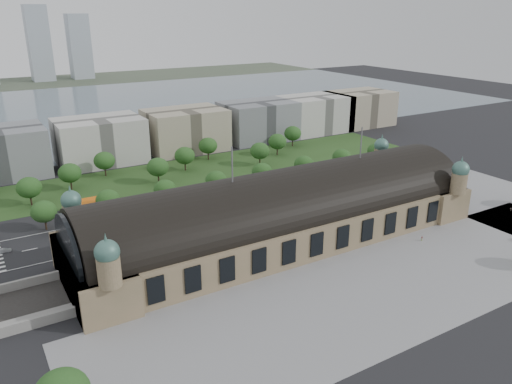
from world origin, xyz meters
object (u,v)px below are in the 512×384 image
traffic_car_3 (197,210)px  pedestrian_0 (422,239)px  traffic_car_4 (283,201)px  pedestrian_2 (511,209)px  parked_car_5 (173,232)px  bus_mid (274,204)px  parked_car_2 (76,260)px  traffic_car_5 (306,181)px  parked_car_3 (154,239)px  parked_car_6 (209,225)px  traffic_car_1 (4,251)px  bus_east (278,199)px  parked_car_4 (190,233)px  petrol_station (87,203)px  traffic_car_2 (100,235)px  bus_west (209,214)px  parked_car_0 (96,250)px  parked_car_1 (88,252)px  traffic_car_6 (355,182)px

traffic_car_3 → pedestrian_0: (57.84, -67.37, 0.20)m
traffic_car_4 → pedestrian_2: size_ratio=2.40×
parked_car_5 → bus_mid: bus_mid is taller
parked_car_2 → traffic_car_5: bearing=65.8°
parked_car_3 → parked_car_6: bearing=66.3°
traffic_car_1 → pedestrian_2: pedestrian_2 is taller
pedestrian_0 → parked_car_6: bearing=143.4°
bus_mid → bus_east: size_ratio=1.14×
parked_car_6 → pedestrian_2: size_ratio=2.81×
parked_car_4 → pedestrian_2: (123.53, -46.93, 0.20)m
pedestrian_0 → petrol_station: bearing=139.6°
petrol_station → traffic_car_2: size_ratio=2.45×
traffic_car_2 → bus_mid: (70.12, -8.68, 1.06)m
parked_car_6 → bus_west: (4.19, 8.26, 0.86)m
petrol_station → pedestrian_0: petrol_station is taller
parked_car_3 → parked_car_4: bearing=55.9°
parked_car_0 → parked_car_6: (42.31, -1.26, 0.05)m
petrol_station → parked_car_4: bearing=-58.8°
traffic_car_1 → parked_car_1: bearing=-116.2°
bus_mid → parked_car_6: bearing=97.0°
traffic_car_5 → pedestrian_0: bearing=-175.5°
parked_car_2 → parked_car_1: bearing=94.2°
traffic_car_5 → traffic_car_4: bearing=131.1°
parked_car_4 → bus_east: (46.15, 11.00, 0.93)m
parked_car_6 → bus_east: (37.09, 8.26, 0.89)m
traffic_car_1 → parked_car_3: traffic_car_1 is taller
parked_car_2 → pedestrian_2: 170.88m
traffic_car_2 → traffic_car_3: (40.89, 4.72, -0.15)m
traffic_car_2 → bus_mid: bearing=84.7°
parked_car_0 → parked_car_6: parked_car_6 is taller
traffic_car_4 → traffic_car_5: 30.31m
petrol_station → bus_mid: bearing=-29.4°
traffic_car_6 → bus_mid: size_ratio=0.45×
pedestrian_2 → parked_car_4: bearing=43.9°
traffic_car_5 → bus_mid: bus_mid is taller
traffic_car_1 → bus_east: 107.09m
parked_car_3 → bus_west: (26.31, 9.12, 0.92)m
parked_car_3 → parked_car_5: parked_car_5 is taller
traffic_car_4 → bus_east: size_ratio=0.37×
bus_east → traffic_car_4: bearing=-138.8°
traffic_car_3 → parked_car_6: 16.87m
traffic_car_2 → bus_west: size_ratio=0.50×
parked_car_1 → bus_west: (49.49, 7.00, 0.94)m
traffic_car_5 → traffic_car_6: (18.99, -13.74, 0.02)m
parked_car_1 → pedestrian_2: (159.77, -50.93, 0.24)m
traffic_car_2 → traffic_car_3: bearing=98.3°
traffic_car_1 → bus_east: bus_east is taller
bus_east → pedestrian_0: 63.47m
parked_car_2 → pedestrian_0: bearing=29.3°
traffic_car_5 → parked_car_0: (-105.93, -22.29, -0.13)m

